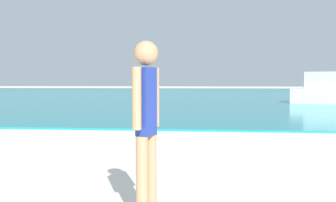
% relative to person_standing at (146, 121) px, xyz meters
% --- Properties ---
extents(water, '(160.00, 60.00, 0.06)m').
position_rel_person_standing_xyz_m(water, '(-0.08, 36.47, -0.94)').
color(water, teal).
rests_on(water, ground).
extents(person_standing, '(0.23, 0.37, 1.71)m').
position_rel_person_standing_xyz_m(person_standing, '(0.00, 0.00, 0.00)').
color(person_standing, tan).
rests_on(person_standing, ground).
extents(boat_near, '(5.64, 2.92, 1.83)m').
position_rel_person_standing_xyz_m(boat_near, '(8.07, 18.85, -0.28)').
color(boat_near, white).
rests_on(boat_near, water).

